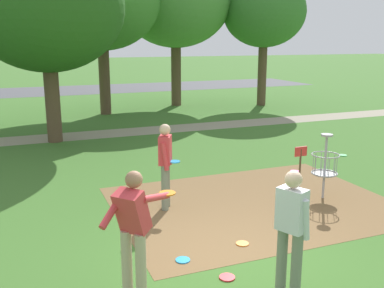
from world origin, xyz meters
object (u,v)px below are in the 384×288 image
object	(u,v)px
frisbee_scattered_a	(242,244)
frisbee_mid_grass	(343,155)
frisbee_far_left	(183,260)
frisbee_by_tee	(295,171)
player_foreground_watching	(165,161)
tree_far_left	(46,5)
player_throwing	(134,227)
tree_mid_center	(264,12)
player_waiting_left	(291,227)
frisbee_far_right	(227,277)
disc_golf_basket	(322,164)

from	to	relation	value
frisbee_scattered_a	frisbee_mid_grass	bearing A→B (deg)	36.46
frisbee_far_left	frisbee_by_tee	bearing A→B (deg)	37.68
player_foreground_watching	tree_far_left	distance (m)	7.93
player_foreground_watching	frisbee_by_tee	bearing A→B (deg)	16.82
frisbee_far_left	tree_far_left	distance (m)	10.20
player_throwing	frisbee_mid_grass	world-z (taller)	player_throwing
frisbee_by_tee	tree_mid_center	xyz separation A→B (m)	(5.27, 10.69, 4.60)
frisbee_far_left	tree_mid_center	distance (m)	17.58
frisbee_by_tee	player_throwing	bearing A→B (deg)	-142.43
player_throwing	player_waiting_left	size ratio (longest dim) A/B	1.00
frisbee_far_left	frisbee_far_right	bearing A→B (deg)	-60.00
player_waiting_left	frisbee_far_right	bearing A→B (deg)	128.79
disc_golf_basket	frisbee_far_left	xyz separation A→B (m)	(-3.68, -1.49, -0.74)
frisbee_far_left	frisbee_far_right	distance (m)	0.81
frisbee_mid_grass	player_throwing	bearing A→B (deg)	-146.88
tree_far_left	tree_mid_center	bearing A→B (deg)	24.40
frisbee_scattered_a	tree_mid_center	xyz separation A→B (m)	(8.46, 13.85, 4.60)
player_foreground_watching	player_throwing	world-z (taller)	same
player_waiting_left	player_throwing	bearing A→B (deg)	159.64
frisbee_by_tee	frisbee_far_right	size ratio (longest dim) A/B	1.03
frisbee_by_tee	tree_mid_center	distance (m)	12.77
disc_golf_basket	tree_far_left	xyz separation A→B (m)	(-4.74, 7.70, 3.56)
frisbee_scattered_a	tree_far_left	distance (m)	10.24
frisbee_mid_grass	frisbee_far_left	size ratio (longest dim) A/B	1.04
player_waiting_left	tree_mid_center	xyz separation A→B (m)	(8.61, 15.39, 3.64)
player_foreground_watching	frisbee_far_left	distance (m)	2.40
frisbee_far_left	disc_golf_basket	bearing A→B (deg)	22.03
frisbee_mid_grass	frisbee_scattered_a	xyz separation A→B (m)	(-5.43, -4.01, 0.00)
player_throwing	disc_golf_basket	bearing A→B (deg)	25.38
player_waiting_left	frisbee_scattered_a	size ratio (longest dim) A/B	7.98
frisbee_mid_grass	player_foreground_watching	bearing A→B (deg)	-161.68
frisbee_far_left	tree_mid_center	size ratio (longest dim) A/B	0.04
frisbee_by_tee	player_foreground_watching	bearing A→B (deg)	-163.18
player_throwing	frisbee_far_right	size ratio (longest dim) A/B	7.51
frisbee_far_left	frisbee_scattered_a	world-z (taller)	same
player_foreground_watching	frisbee_far_right	bearing A→B (deg)	-90.92
frisbee_far_left	tree_far_left	bearing A→B (deg)	96.63
frisbee_by_tee	tree_mid_center	bearing A→B (deg)	63.77
player_waiting_left	frisbee_mid_grass	xyz separation A→B (m)	(5.58, 5.56, -0.96)
frisbee_far_right	tree_far_left	bearing A→B (deg)	98.47
player_throwing	frisbee_scattered_a	xyz separation A→B (m)	(2.03, 0.85, -0.98)
disc_golf_basket	frisbee_by_tee	xyz separation A→B (m)	(0.62, 1.83, -0.74)
frisbee_mid_grass	tree_mid_center	distance (m)	11.27
disc_golf_basket	frisbee_far_left	world-z (taller)	disc_golf_basket
player_waiting_left	tree_mid_center	size ratio (longest dim) A/B	0.27
frisbee_far_right	tree_mid_center	bearing A→B (deg)	58.10
frisbee_mid_grass	tree_far_left	bearing A→B (deg)	146.60
player_waiting_left	frisbee_mid_grass	size ratio (longest dim) A/B	7.35
player_foreground_watching	player_throwing	size ratio (longest dim) A/B	1.00
player_waiting_left	frisbee_by_tee	size ratio (longest dim) A/B	7.31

